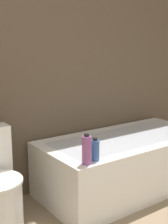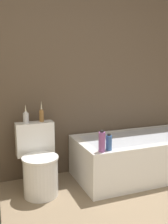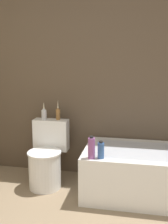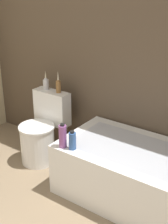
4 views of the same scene
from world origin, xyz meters
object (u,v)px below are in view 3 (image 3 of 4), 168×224
object	(u,v)px
toilet	(47,159)
shampoo_bottle_tall	(91,148)
vase_gold	(44,113)
shampoo_bottle_short	(101,150)
vase_silver	(58,113)
bathtub	(160,173)

from	to	relation	value
toilet	shampoo_bottle_tall	distance (m)	0.73
vase_gold	shampoo_bottle_short	distance (m)	0.95
vase_gold	vase_silver	xyz separation A→B (m)	(0.17, 0.00, 0.01)
bathtub	shampoo_bottle_short	distance (m)	0.75
toilet	shampoo_bottle_short	size ratio (longest dim) A/B	4.25
toilet	vase_silver	bearing A→B (deg)	66.13
vase_silver	shampoo_bottle_tall	xyz separation A→B (m)	(0.49, -0.54, -0.22)
vase_gold	shampoo_bottle_tall	xyz separation A→B (m)	(0.67, -0.54, -0.21)
toilet	bathtub	bearing A→B (deg)	-0.81
vase_silver	toilet	bearing A→B (deg)	-113.87
vase_gold	shampoo_bottle_short	size ratio (longest dim) A/B	1.19
vase_gold	bathtub	bearing A→B (deg)	-8.96
vase_silver	shampoo_bottle_short	bearing A→B (deg)	-41.84
toilet	vase_silver	world-z (taller)	vase_silver
vase_silver	shampoo_bottle_tall	bearing A→B (deg)	-47.71
shampoo_bottle_short	shampoo_bottle_tall	bearing A→B (deg)	-167.52
bathtub	vase_gold	xyz separation A→B (m)	(-1.36, 0.21, 0.56)
bathtub	vase_gold	size ratio (longest dim) A/B	7.83
vase_gold	shampoo_bottle_tall	bearing A→B (deg)	-39.00
bathtub	toilet	size ratio (longest dim) A/B	2.20
bathtub	shampoo_bottle_short	xyz separation A→B (m)	(-0.60, -0.31, 0.33)
vase_gold	shampoo_bottle_tall	size ratio (longest dim) A/B	0.92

